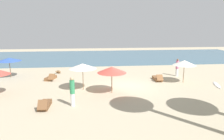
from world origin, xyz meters
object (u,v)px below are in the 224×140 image
umbrella_3 (83,66)px  person_1 (72,91)px  umbrella_1 (9,59)px  lounger_0 (157,79)px  surfboard (217,85)px  umbrella_0 (184,63)px  person_0 (177,67)px  lounger_2 (51,78)px  dog (58,72)px  lounger_1 (45,105)px  umbrella_4 (112,70)px

umbrella_3 → person_1: bearing=-99.4°
person_1 → umbrella_1: bearing=129.5°
lounger_0 → surfboard: lounger_0 is taller
lounger_0 → person_1: (-7.45, -5.61, 0.83)m
person_1 → umbrella_0: bearing=26.0°
umbrella_0 → person_0: size_ratio=1.16×
lounger_0 → lounger_2: size_ratio=0.96×
umbrella_0 → lounger_0: umbrella_0 is taller
umbrella_0 → dog: 12.91m
umbrella_1 → surfboard: 19.52m
lounger_0 → person_0: size_ratio=0.96×
lounger_2 → umbrella_1: bearing=162.6°
umbrella_0 → lounger_2: bearing=169.6°
lounger_2 → person_0: 12.63m
umbrella_1 → umbrella_0: bearing=-12.2°
lounger_1 → dog: size_ratio=2.42×
umbrella_1 → lounger_1: (5.01, -8.29, -1.64)m
umbrella_4 → lounger_0: (4.66, 3.21, -1.64)m
lounger_1 → dog: bearing=93.3°
lounger_0 → umbrella_0: bearing=-24.5°
umbrella_0 → umbrella_4: size_ratio=0.93×
umbrella_0 → lounger_2: (-12.19, 2.25, -1.65)m
umbrella_4 → umbrella_3: bearing=155.9°
lounger_1 → surfboard: (13.86, 3.60, -0.13)m
surfboard → lounger_0: bearing=155.7°
umbrella_1 → umbrella_3: 8.75m
lounger_2 → lounger_1: bearing=-82.8°
lounger_0 → person_0: bearing=30.3°
umbrella_1 → surfboard: (18.87, -4.69, -1.78)m
lounger_1 → dog: 9.62m
umbrella_4 → person_1: size_ratio=1.15×
umbrella_4 → lounger_1: umbrella_4 is taller
lounger_1 → dog: (-0.55, 9.61, 0.01)m
person_0 → dog: person_0 is taller
umbrella_3 → lounger_0: bearing=17.8°
umbrella_4 → lounger_2: bearing=140.3°
umbrella_1 → umbrella_3: umbrella_3 is taller
umbrella_4 → lounger_2: (-5.42, 4.50, -1.64)m
umbrella_1 → person_0: umbrella_1 is taller
umbrella_0 → umbrella_3: umbrella_3 is taller
person_1 → surfboard: 12.64m
umbrella_4 → lounger_1: 5.43m
umbrella_4 → lounger_1: (-4.54, -2.50, -1.64)m
lounger_1 → lounger_2: bearing=97.2°
lounger_2 → surfboard: lounger_2 is taller
umbrella_1 → dog: umbrella_1 is taller
umbrella_0 → umbrella_3: (-8.99, -1.26, 0.12)m
person_0 → lounger_0: bearing=-149.7°
umbrella_4 → lounger_1: bearing=-151.2°
lounger_0 → lounger_1: size_ratio=1.01×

